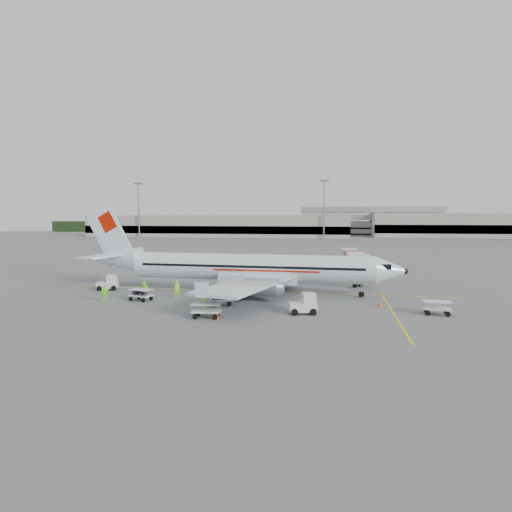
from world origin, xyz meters
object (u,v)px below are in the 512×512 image
object	(u,v)px
jet_bridge	(353,266)
belt_loader	(227,285)
tug_fore	(303,303)
tug_aft	(107,282)
tug_mid	(231,291)
aircraft	(251,249)

from	to	relation	value
jet_bridge	belt_loader	distance (m)	18.98
tug_fore	tug_aft	xyz separation A→B (m)	(-22.81, 8.17, -0.01)
tug_mid	aircraft	bearing A→B (deg)	81.26
aircraft	tug_aft	bearing A→B (deg)	-174.51
aircraft	belt_loader	world-z (taller)	aircraft
belt_loader	tug_aft	distance (m)	14.37
tug_mid	tug_aft	world-z (taller)	tug_mid
aircraft	tug_aft	size ratio (longest dim) A/B	15.16
belt_loader	tug_aft	world-z (taller)	belt_loader
belt_loader	tug_mid	distance (m)	2.11
aircraft	tug_fore	xyz separation A→B (m)	(6.32, -9.19, -3.89)
tug_fore	tug_mid	bearing A→B (deg)	132.62
belt_loader	tug_fore	xyz separation A→B (m)	(8.49, -7.00, -0.29)
belt_loader	aircraft	bearing A→B (deg)	21.94
tug_fore	tug_aft	bearing A→B (deg)	146.97
aircraft	tug_mid	xyz separation A→B (m)	(-1.25, -4.07, -3.87)
belt_loader	tug_aft	size ratio (longest dim) A/B	1.91
tug_fore	aircraft	bearing A→B (deg)	111.18
jet_bridge	tug_fore	xyz separation A→B (m)	(-5.00, -20.33, -1.07)
tug_aft	aircraft	bearing A→B (deg)	-15.36
belt_loader	tug_mid	xyz separation A→B (m)	(0.92, -1.88, -0.27)
aircraft	belt_loader	xyz separation A→B (m)	(-2.17, -2.19, -3.61)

